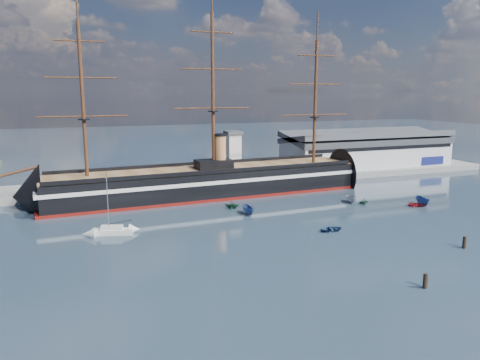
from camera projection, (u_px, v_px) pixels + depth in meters
name	position (u px, v px, depth m)	size (l,w,h in m)	color
ground	(267.00, 209.00, 117.58)	(600.00, 600.00, 0.00)	#26313E
quay	(250.00, 181.00, 154.12)	(180.00, 18.00, 2.00)	slate
warehouse	(366.00, 149.00, 173.01)	(63.00, 21.00, 11.60)	#B7BABC
quay_tower	(233.00, 154.00, 147.10)	(5.00, 5.00, 15.00)	silver
warship	(201.00, 182.00, 131.23)	(113.28, 20.83, 53.94)	black
sailboat	(112.00, 230.00, 96.83)	(8.68, 4.76, 13.33)	silver
motorboat_a	(249.00, 215.00, 112.47)	(6.53, 2.39, 2.61)	navy
motorboat_b	(332.00, 231.00, 99.17)	(3.02, 1.21, 1.41)	navy
motorboat_c	(351.00, 203.00, 124.29)	(5.87, 2.15, 2.35)	gray
motorboat_d	(232.00, 208.00, 118.28)	(5.96, 2.58, 2.19)	#153B25
motorboat_e	(418.00, 206.00, 120.48)	(3.01, 1.20, 1.40)	maroon
motorboat_f	(422.00, 205.00, 121.75)	(6.67, 2.45, 2.67)	navy
motorboat_g	(363.00, 204.00, 122.80)	(4.77, 2.07, 1.75)	#1B3F2D
piling_near_mid	(425.00, 288.00, 70.48)	(0.64, 0.64, 3.03)	black
piling_near_right	(464.00, 248.00, 88.38)	(0.64, 0.64, 3.03)	black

